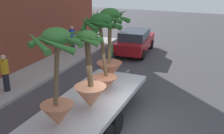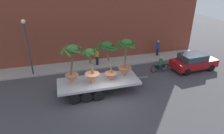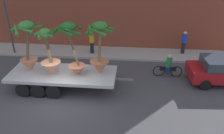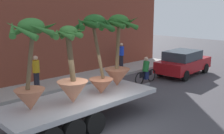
# 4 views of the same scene
# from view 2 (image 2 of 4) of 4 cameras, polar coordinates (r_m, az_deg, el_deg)

# --- Properties ---
(ground_plane) EXTENTS (60.00, 60.00, 0.00)m
(ground_plane) POSITION_cam_2_polar(r_m,az_deg,el_deg) (14.05, -1.96, -9.47)
(ground_plane) COLOR #423F44
(sidewalk) EXTENTS (24.00, 2.20, 0.15)m
(sidewalk) POSITION_cam_2_polar(r_m,az_deg,el_deg) (19.26, -6.33, 0.71)
(sidewalk) COLOR #A39E99
(sidewalk) RESTS_ON ground
(building_facade) EXTENTS (24.00, 1.20, 9.05)m
(building_facade) POSITION_cam_2_polar(r_m,az_deg,el_deg) (19.56, -7.84, 14.69)
(building_facade) COLOR brown
(building_facade) RESTS_ON ground
(flatbed_trailer) EXTENTS (7.04, 2.40, 0.98)m
(flatbed_trailer) POSITION_cam_2_polar(r_m,az_deg,el_deg) (14.46, -4.97, -4.88)
(flatbed_trailer) COLOR #B7BABF
(flatbed_trailer) RESTS_ON ground
(potted_palm_rear) EXTENTS (1.55, 1.52, 2.99)m
(potted_palm_rear) POSITION_cam_2_polar(r_m,az_deg,el_deg) (13.73, -1.02, 1.91)
(potted_palm_rear) COLOR #B26647
(potted_palm_rear) RESTS_ON flatbed_trailer
(potted_palm_middle) EXTENTS (1.25, 1.13, 2.65)m
(potted_palm_middle) POSITION_cam_2_polar(r_m,az_deg,el_deg) (13.66, -6.05, -1.23)
(potted_palm_middle) COLOR tan
(potted_palm_middle) RESTS_ON flatbed_trailer
(potted_palm_front) EXTENTS (1.55, 1.57, 2.91)m
(potted_palm_front) POSITION_cam_2_polar(r_m,az_deg,el_deg) (13.69, -11.72, 0.36)
(potted_palm_front) COLOR #C17251
(potted_palm_front) RESTS_ON flatbed_trailer
(potted_palm_extra) EXTENTS (1.59, 1.59, 2.96)m
(potted_palm_extra) POSITION_cam_2_polar(r_m,az_deg,el_deg) (14.49, 3.97, 2.17)
(potted_palm_extra) COLOR #B26647
(potted_palm_extra) RESTS_ON flatbed_trailer
(cyclist) EXTENTS (1.84, 0.35, 1.54)m
(cyclist) POSITION_cam_2_polar(r_m,az_deg,el_deg) (18.18, 14.04, 0.61)
(cyclist) COLOR black
(cyclist) RESTS_ON ground
(parked_car) EXTENTS (4.34, 2.14, 1.58)m
(parked_car) POSITION_cam_2_polar(r_m,az_deg,el_deg) (19.53, 22.99, 1.53)
(parked_car) COLOR maroon
(parked_car) RESTS_ON ground
(pedestrian_near_gate) EXTENTS (0.36, 0.36, 1.71)m
(pedestrian_near_gate) POSITION_cam_2_polar(r_m,az_deg,el_deg) (21.54, 13.41, 5.60)
(pedestrian_near_gate) COLOR black
(pedestrian_near_gate) RESTS_ON sidewalk
(pedestrian_far_left) EXTENTS (0.36, 0.36, 1.71)m
(pedestrian_far_left) POSITION_cam_2_polar(r_m,az_deg,el_deg) (18.72, -4.48, 3.27)
(pedestrian_far_left) COLOR black
(pedestrian_far_left) RESTS_ON sidewalk
(street_lamp) EXTENTS (0.36, 0.36, 4.83)m
(street_lamp) POSITION_cam_2_polar(r_m,az_deg,el_deg) (17.43, -23.89, 7.14)
(street_lamp) COLOR #383D42
(street_lamp) RESTS_ON sidewalk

